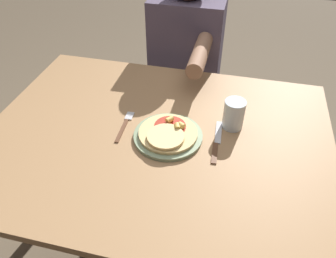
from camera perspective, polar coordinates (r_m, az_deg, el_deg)
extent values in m
plane|color=brown|center=(1.79, -1.50, -19.85)|extent=(8.00, 8.00, 0.00)
cube|color=#9E754C|center=(1.19, -2.12, -1.66)|extent=(1.25, 0.95, 0.03)
cylinder|color=#9E754C|center=(1.91, -15.02, 0.69)|extent=(0.06, 0.06, 0.74)
cylinder|color=#9E754C|center=(1.76, 20.05, -4.84)|extent=(0.06, 0.06, 0.74)
cylinder|color=gray|center=(1.16, 0.00, -1.23)|extent=(0.25, 0.25, 0.01)
cylinder|color=#DBBC7A|center=(1.16, 0.00, -0.75)|extent=(0.21, 0.21, 0.01)
cylinder|color=#9E2819|center=(1.17, 0.36, 0.51)|extent=(0.12, 0.12, 0.00)
cylinder|color=#E8C881|center=(1.12, -0.40, -1.32)|extent=(0.13, 0.13, 0.01)
cylinder|color=#E5BC5B|center=(1.16, 2.35, 0.65)|extent=(0.03, 0.03, 0.02)
cylinder|color=#E5BC5B|center=(1.18, 0.27, 1.66)|extent=(0.03, 0.03, 0.02)
cylinder|color=#E5BC5B|center=(1.15, 1.63, 0.43)|extent=(0.03, 0.03, 0.02)
cube|color=brown|center=(1.21, -8.04, -0.24)|extent=(0.02, 0.13, 0.00)
cube|color=silver|center=(1.27, -6.72, 2.28)|extent=(0.03, 0.05, 0.00)
cube|color=brown|center=(1.12, 8.12, -4.17)|extent=(0.02, 0.10, 0.00)
cube|color=silver|center=(1.20, 8.79, -0.55)|extent=(0.03, 0.12, 0.00)
cylinder|color=silver|center=(1.20, 11.38, 2.54)|extent=(0.08, 0.08, 0.11)
cylinder|color=#2D2D38|center=(2.04, 0.43, 0.73)|extent=(0.11, 0.11, 0.49)
cylinder|color=#2D2D38|center=(2.02, 4.87, 0.05)|extent=(0.11, 0.11, 0.49)
cube|color=#4C4256|center=(1.74, 3.16, 13.43)|extent=(0.36, 0.22, 0.54)
cylinder|color=#8E664C|center=(1.44, 5.60, 12.84)|extent=(0.07, 0.30, 0.07)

